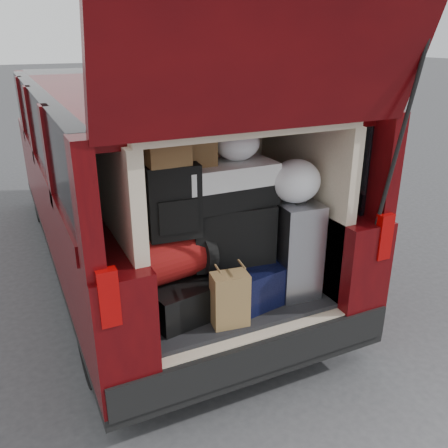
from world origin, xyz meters
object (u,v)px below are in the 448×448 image
Objects in this scene: backpack at (173,201)px; black_hardshell at (173,292)px; red_duffel at (173,257)px; twotone_duffel at (227,184)px; kraft_bag at (230,299)px; navy_hardshell at (236,277)px; black_soft_case at (229,232)px; silver_roller at (291,245)px.

black_hardshell is at bearing 118.26° from backpack.
twotone_duffel is (0.39, 0.03, 0.41)m from red_duffel.
kraft_bag is (0.25, -0.32, 0.06)m from black_hardshell.
navy_hardshell is 1.35× the size of backpack.
black_soft_case is (0.40, 0.03, 0.08)m from red_duffel.
navy_hardshell reaches higher than black_hardshell.
red_duffel is 0.84× the size of black_soft_case.
silver_roller reaches higher than kraft_bag.
silver_roller is (0.82, -0.09, 0.21)m from black_hardshell.
navy_hardshell is 1.77× the size of kraft_bag.
twotone_duffel is at bearing 170.68° from silver_roller.
kraft_bag is at bearing -113.33° from twotone_duffel.
kraft_bag is at bearing -44.31° from backpack.
navy_hardshell is at bearing 7.86° from backpack.
silver_roller reaches higher than red_duffel.
silver_roller and black_soft_case have the same top height.
twotone_duffel is (-0.02, -0.00, 0.33)m from black_soft_case.
black_soft_case is 0.33m from twotone_duffel.
silver_roller is 1.21× the size of black_soft_case.
black_hardshell is at bearing -178.23° from twotone_duffel.
backpack is 0.74× the size of twotone_duffel.
black_soft_case is (0.16, 0.33, 0.29)m from kraft_bag.
twotone_duffel is at bearing -5.18° from red_duffel.
black_soft_case is (-0.04, 0.03, 0.32)m from navy_hardshell.
twotone_duffel reaches higher than black_hardshell.
silver_roller is 1.44× the size of red_duffel.
red_duffel is (-0.24, 0.30, 0.20)m from kraft_bag.
black_soft_case reaches higher than kraft_bag.
kraft_bag is 0.44m from red_duffel.
twotone_duffel reaches higher than navy_hardshell.
silver_roller is 1.91× the size of kraft_bag.
black_soft_case is (-0.41, 0.11, 0.13)m from silver_roller.
backpack is (-0.43, -0.02, 0.61)m from navy_hardshell.
twotone_duffel is at bearing 139.52° from navy_hardshell.
red_duffel is 0.76× the size of twotone_duffel.
backpack is at bearing 172.42° from navy_hardshell.
kraft_bag is at bearing -61.65° from black_hardshell.
red_duffel is (-0.44, 0.00, 0.24)m from navy_hardshell.
black_hardshell is at bearing 167.77° from navy_hardshell.
backpack reaches higher than twotone_duffel.
navy_hardshell is at bearing -34.23° from black_soft_case.
black_soft_case is at bearing -5.24° from red_duffel.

